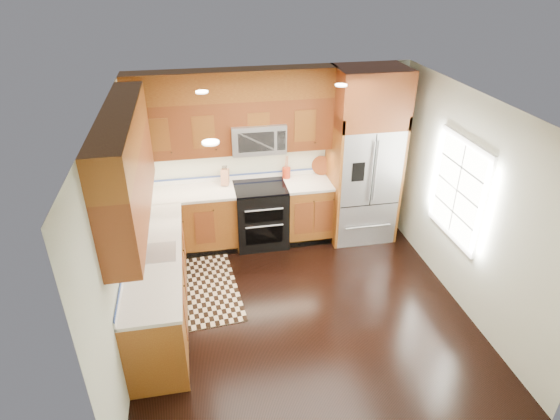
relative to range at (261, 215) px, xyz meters
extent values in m
plane|color=black|center=(0.25, -1.67, -0.47)|extent=(4.00, 4.00, 0.00)
cube|color=beige|center=(0.25, 0.33, 0.83)|extent=(4.00, 0.02, 2.60)
cube|color=beige|center=(-1.75, -1.67, 0.83)|extent=(0.02, 4.00, 2.60)
cube|color=beige|center=(2.25, -1.67, 0.83)|extent=(0.02, 4.00, 2.60)
cube|color=white|center=(2.23, -1.47, 0.93)|extent=(0.04, 1.10, 1.30)
cube|color=white|center=(2.22, -1.47, 0.93)|extent=(0.02, 0.95, 1.15)
cube|color=#945C1C|center=(-1.06, 0.03, -0.02)|extent=(1.37, 0.60, 0.90)
cube|color=#945C1C|center=(0.74, 0.03, -0.02)|extent=(0.72, 0.60, 0.90)
cube|color=#945C1C|center=(-1.45, -1.47, -0.02)|extent=(0.60, 2.40, 0.90)
cube|color=silver|center=(-0.32, 0.03, 0.45)|extent=(2.85, 0.62, 0.04)
cube|color=silver|center=(-1.45, -1.47, 0.45)|extent=(0.62, 2.40, 0.04)
cube|color=brown|center=(-0.32, 0.17, 1.36)|extent=(2.85, 0.33, 0.75)
cube|color=brown|center=(-1.58, -1.47, 1.36)|extent=(0.33, 2.40, 0.75)
cube|color=#945C1C|center=(-0.32, 0.17, 1.93)|extent=(2.85, 0.33, 0.40)
cube|color=#945C1C|center=(-1.58, -1.47, 1.93)|extent=(0.33, 2.40, 0.40)
cube|color=black|center=(0.00, 0.00, -0.01)|extent=(0.76, 0.64, 0.92)
cube|color=black|center=(0.00, 0.00, 0.47)|extent=(0.76, 0.60, 0.02)
cube|color=black|center=(0.00, -0.31, 0.15)|extent=(0.55, 0.01, 0.18)
cube|color=black|center=(0.00, -0.31, -0.17)|extent=(0.55, 0.01, 0.28)
cylinder|color=#B2B2B7|center=(0.00, -0.34, 0.27)|extent=(0.55, 0.02, 0.02)
cylinder|color=#B2B2B7|center=(0.00, -0.34, 0.00)|extent=(0.55, 0.02, 0.02)
cube|color=#B2B2B7|center=(0.00, 0.13, 1.19)|extent=(0.76, 0.40, 0.42)
cube|color=black|center=(-0.05, -0.06, 1.19)|extent=(0.50, 0.01, 0.28)
cube|color=#B2B2B7|center=(1.55, -0.04, 0.43)|extent=(0.90, 0.74, 1.80)
cube|color=black|center=(1.55, -0.41, 0.78)|extent=(0.01, 0.01, 1.08)
cube|color=black|center=(1.33, -0.41, 0.78)|extent=(0.18, 0.01, 0.28)
cube|color=#945C1C|center=(1.08, -0.04, 0.53)|extent=(0.04, 0.74, 2.00)
cube|color=#945C1C|center=(2.02, -0.04, 0.53)|extent=(0.04, 0.74, 2.00)
cube|color=brown|center=(1.55, -0.04, 1.73)|extent=(0.98, 0.74, 0.80)
cube|color=#B2B2B7|center=(-1.45, -1.47, 0.48)|extent=(0.50, 0.42, 0.02)
cylinder|color=#B2B2B7|center=(-1.65, -1.25, 0.61)|extent=(0.02, 0.02, 0.28)
torus|color=#B2B2B7|center=(-1.65, -1.33, 0.75)|extent=(0.18, 0.02, 0.18)
cube|color=black|center=(-0.95, -1.03, -0.46)|extent=(1.03, 1.58, 0.01)
cube|color=#B17656|center=(-0.49, 0.20, 0.59)|extent=(0.14, 0.17, 0.23)
cylinder|color=#A32C14|center=(0.44, 0.25, 0.55)|extent=(0.16, 0.16, 0.16)
cylinder|color=brown|center=(0.99, 0.27, 0.48)|extent=(0.39, 0.39, 0.02)
camera|label=1|loc=(-0.87, -6.08, 3.46)|focal=30.00mm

